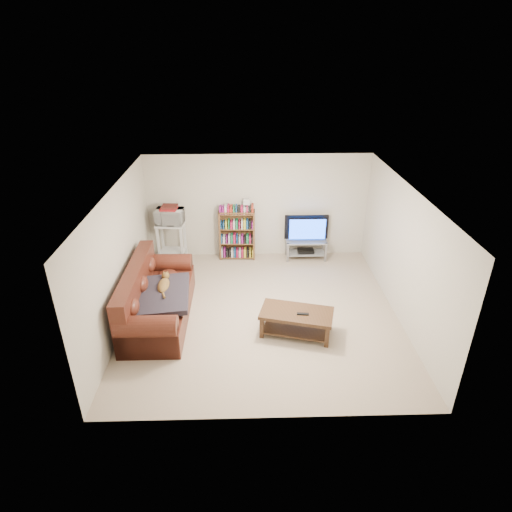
{
  "coord_description": "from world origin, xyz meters",
  "views": [
    {
      "loc": [
        -0.3,
        -6.68,
        4.59
      ],
      "look_at": [
        -0.1,
        0.4,
        1.0
      ],
      "focal_mm": 30.0,
      "sensor_mm": 36.0,
      "label": 1
    }
  ],
  "objects_px": {
    "coffee_table": "(296,318)",
    "bookshelf": "(237,234)",
    "sofa": "(154,301)",
    "tv_stand": "(306,246)"
  },
  "relations": [
    {
      "from": "coffee_table",
      "to": "tv_stand",
      "type": "height_order",
      "value": "tv_stand"
    },
    {
      "from": "tv_stand",
      "to": "bookshelf",
      "type": "relative_size",
      "value": 0.79
    },
    {
      "from": "coffee_table",
      "to": "bookshelf",
      "type": "distance_m",
      "value": 3.13
    },
    {
      "from": "coffee_table",
      "to": "tv_stand",
      "type": "distance_m",
      "value": 2.92
    },
    {
      "from": "coffee_table",
      "to": "bookshelf",
      "type": "xyz_separation_m",
      "value": [
        -1.05,
        2.93,
        0.3
      ]
    },
    {
      "from": "sofa",
      "to": "coffee_table",
      "type": "height_order",
      "value": "sofa"
    },
    {
      "from": "coffee_table",
      "to": "tv_stand",
      "type": "xyz_separation_m",
      "value": [
        0.54,
        2.87,
        0.01
      ]
    },
    {
      "from": "coffee_table",
      "to": "sofa",
      "type": "bearing_deg",
      "value": -177.27
    },
    {
      "from": "sofa",
      "to": "bookshelf",
      "type": "xyz_separation_m",
      "value": [
        1.49,
        2.38,
        0.26
      ]
    },
    {
      "from": "tv_stand",
      "to": "coffee_table",
      "type": "bearing_deg",
      "value": -100.43
    }
  ]
}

